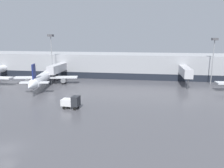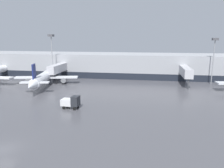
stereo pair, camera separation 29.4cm
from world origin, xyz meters
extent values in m
plane|color=#4C4C51|center=(0.00, 0.00, 0.00)|extent=(320.00, 320.00, 0.00)
cube|color=#9EA0A5|center=(0.00, 62.00, 4.50)|extent=(160.00, 16.00, 9.00)
cube|color=#1E232D|center=(0.00, 53.95, 1.20)|extent=(156.80, 0.10, 2.40)
cube|color=#BCBCC1|center=(32.54, 47.67, 4.60)|extent=(2.60, 12.66, 2.80)
cylinder|color=#3F4247|center=(32.54, 41.94, 1.60)|extent=(0.44, 0.44, 3.20)
cube|color=#BCBCC1|center=(-11.72, 47.86, 4.60)|extent=(2.60, 12.28, 2.80)
cylinder|color=#3F4247|center=(-11.72, 42.32, 1.60)|extent=(0.44, 0.44, 3.20)
cylinder|color=silver|center=(-13.79, 43.28, 2.85)|extent=(8.86, 29.45, 3.08)
cone|color=silver|center=(-17.04, 59.36, 2.85)|extent=(3.54, 3.90, 2.92)
cone|color=silver|center=(-10.40, 26.60, 2.85)|extent=(3.63, 5.08, 2.77)
cube|color=silver|center=(-13.64, 42.56, 2.24)|extent=(21.22, 6.89, 0.44)
cube|color=silver|center=(-11.10, 30.02, 3.16)|extent=(8.16, 3.10, 0.35)
cube|color=navy|center=(-11.10, 30.02, 6.07)|extent=(0.84, 2.50, 4.58)
cylinder|color=slate|center=(-19.43, 41.39, 1.31)|extent=(2.26, 3.30, 1.69)
cylinder|color=slate|center=(-7.85, 43.74, 1.31)|extent=(2.26, 3.30, 1.69)
cylinder|color=#2D2D33|center=(-15.68, 52.66, 0.73)|extent=(0.20, 0.20, 1.47)
cylinder|color=#2D2D33|center=(-16.80, 41.17, 0.73)|extent=(0.20, 0.20, 1.47)
cylinder|color=#2D2D33|center=(-10.19, 42.51, 0.73)|extent=(0.20, 0.20, 1.47)
cone|color=white|center=(-37.11, 55.73, 3.13)|extent=(2.67, 3.08, 2.62)
cube|color=silver|center=(2.51, 18.99, 1.42)|extent=(2.64, 2.31, 1.43)
cube|color=#26282D|center=(4.49, 18.82, 1.80)|extent=(1.68, 2.13, 2.19)
cylinder|color=black|center=(4.63, 19.76, 0.35)|extent=(0.72, 0.31, 0.70)
cylinder|color=black|center=(4.47, 17.87, 0.35)|extent=(0.72, 0.31, 0.70)
cylinder|color=black|center=(2.16, 19.97, 0.35)|extent=(0.72, 0.31, 0.70)
cylinder|color=black|center=(1.99, 18.08, 0.35)|extent=(0.72, 0.31, 0.70)
cylinder|color=gray|center=(41.58, 50.82, 7.28)|extent=(0.30, 0.30, 14.55)
cube|color=#4C4C51|center=(41.58, 50.82, 14.95)|extent=(1.80, 1.80, 0.80)
cylinder|color=gray|center=(-14.66, 50.35, 7.87)|extent=(0.30, 0.30, 15.74)
cube|color=#4C4C51|center=(-14.66, 50.35, 16.14)|extent=(1.80, 1.80, 0.80)
camera|label=1|loc=(19.51, -25.82, 15.85)|focal=35.00mm
camera|label=2|loc=(19.80, -25.78, 15.85)|focal=35.00mm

